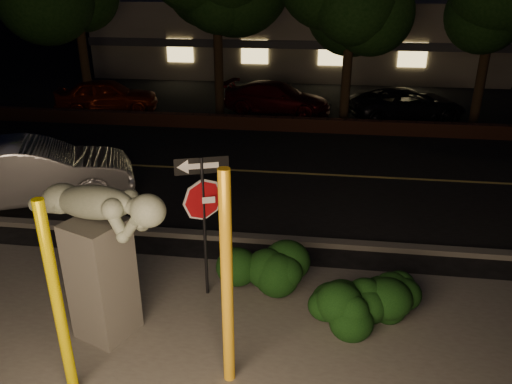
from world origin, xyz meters
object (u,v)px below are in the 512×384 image
yellow_pole_right (227,284)px  parked_car_darkred (277,98)px  signpost (203,200)px  parked_car_dark (407,104)px  parked_car_red (107,96)px  sculpture (99,244)px  silver_sedan (33,172)px  yellow_pole_left (58,305)px

yellow_pole_right → parked_car_darkred: yellow_pole_right is taller
signpost → parked_car_dark: bearing=48.5°
parked_car_red → parked_car_dark: 12.17m
sculpture → silver_sedan: bearing=152.1°
silver_sedan → parked_car_red: (-1.83, 8.80, -0.10)m
yellow_pole_left → yellow_pole_right: 2.15m
yellow_pole_right → parked_car_dark: bearing=73.2°
yellow_pole_left → signpost: (1.29, 2.54, 0.39)m
parked_car_red → parked_car_darkred: 7.04m
yellow_pole_left → signpost: size_ratio=1.13×
parked_car_dark → parked_car_red: bearing=76.0°
parked_car_darkred → silver_sedan: bearing=162.1°
parked_car_darkred → yellow_pole_right: bearing=-166.5°
signpost → parked_car_red: bearing=100.7°
signpost → parked_car_dark: signpost is taller
parked_car_red → parked_car_darkred: size_ratio=0.93×
yellow_pole_left → signpost: yellow_pole_left is taller
sculpture → parked_car_dark: bearing=87.0°
yellow_pole_right → silver_sedan: (-5.95, 5.31, -0.81)m
signpost → parked_car_dark: (5.16, 12.58, -1.24)m
yellow_pole_left → parked_car_red: bearing=111.3°
sculpture → parked_car_red: (-5.71, 13.40, -0.94)m
silver_sedan → parked_car_darkred: (5.17, 9.56, -0.16)m
yellow_pole_left → parked_car_red: yellow_pole_left is taller
parked_car_darkred → parked_car_dark: bearing=-83.0°
signpost → parked_car_dark: 13.66m
silver_sedan → parked_car_dark: 13.87m
parked_car_red → parked_car_dark: bearing=-102.2°
parked_car_darkred → parked_car_dark: 5.17m
parked_car_red → parked_car_dark: (12.17, 0.45, -0.08)m
parked_car_darkred → parked_car_dark: parked_car_darkred is taller
yellow_pole_right → signpost: (-0.77, 1.98, 0.25)m
sculpture → parked_car_darkred: bearing=106.7°
yellow_pole_right → signpost: yellow_pole_right is taller
parked_car_darkred → sculpture: bearing=-174.7°
parked_car_darkred → parked_car_dark: size_ratio=0.98×
signpost → parked_car_red: signpost is taller
silver_sedan → parked_car_darkred: 10.87m
signpost → yellow_pole_left: bearing=-136.3°
yellow_pole_right → silver_sedan: yellow_pole_right is taller
yellow_pole_left → silver_sedan: 7.07m
yellow_pole_left → parked_car_darkred: bearing=85.2°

